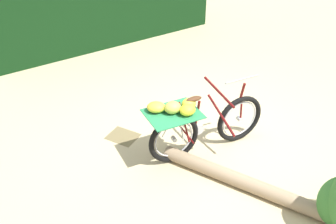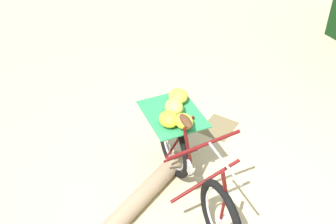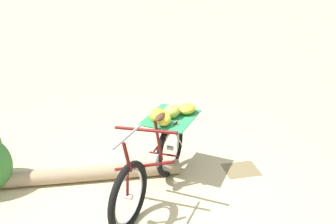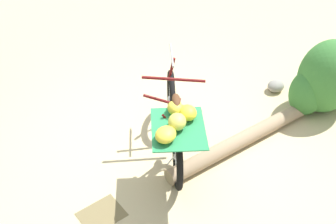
% 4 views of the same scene
% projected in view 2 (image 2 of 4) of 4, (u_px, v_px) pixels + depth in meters
% --- Properties ---
extents(ground_plane, '(60.00, 60.00, 0.00)m').
position_uv_depth(ground_plane, '(225.00, 203.00, 4.48)').
color(ground_plane, '#C6B284').
extents(bicycle, '(1.26, 1.63, 1.03)m').
position_uv_depth(bicycle, '(190.00, 160.00, 4.26)').
color(bicycle, black).
rests_on(bicycle, ground_plane).
extents(leaf_litter_patch, '(0.44, 0.36, 0.01)m').
position_uv_depth(leaf_litter_patch, '(219.00, 127.00, 5.42)').
color(leaf_litter_patch, olive).
rests_on(leaf_litter_patch, ground_plane).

